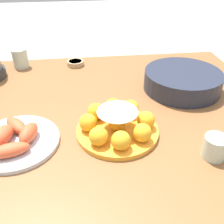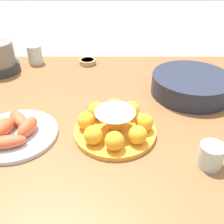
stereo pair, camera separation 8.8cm
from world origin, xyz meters
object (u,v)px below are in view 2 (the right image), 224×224
dining_table (110,130)px  seafood_platter (14,132)px  cake_plate (115,124)px  cup_near (211,155)px  sauce_bowl (88,61)px  cup_far (35,54)px  serving_bowl (191,84)px

dining_table → seafood_platter: size_ratio=4.79×
cake_plate → cup_near: bearing=-28.5°
seafood_platter → cup_near: bearing=-12.0°
cake_plate → cup_near: 0.30m
sauce_bowl → dining_table: bearing=-75.3°
sauce_bowl → cake_plate: bearing=-76.8°
seafood_platter → cup_far: cup_far is taller
dining_table → cup_near: bearing=-44.0°
cup_far → seafood_platter: bearing=-82.6°
cup_near → cup_far: cup_far is taller
dining_table → cup_near: cup_near is taller
cake_plate → sauce_bowl: bearing=103.2°
serving_bowl → cake_plate: bearing=-139.7°
dining_table → serving_bowl: 0.38m
cake_plate → cup_near: (0.26, -0.14, -0.00)m
sauce_bowl → cup_far: (-0.26, 0.01, 0.03)m
cake_plate → serving_bowl: cake_plate is taller
dining_table → sauce_bowl: bearing=104.7°
serving_bowl → seafood_platter: serving_bowl is taller
cake_plate → cup_far: 0.70m
cake_plate → serving_bowl: bearing=40.3°
dining_table → sauce_bowl: 0.46m
seafood_platter → cup_far: size_ratio=2.93×
cake_plate → serving_bowl: size_ratio=0.85×
seafood_platter → cup_near: 0.59m
cake_plate → cup_near: cake_plate is taller
dining_table → sauce_bowl: size_ratio=15.65×
serving_bowl → cup_far: size_ratio=3.45×
dining_table → cup_far: 0.60m
dining_table → serving_bowl: serving_bowl is taller
sauce_bowl → seafood_platter: 0.61m
dining_table → serving_bowl: size_ratio=4.07×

